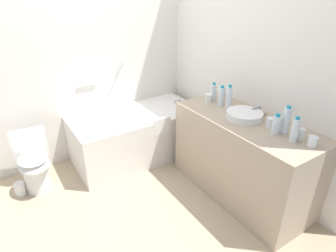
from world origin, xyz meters
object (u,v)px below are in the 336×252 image
at_px(water_bottle_2, 221,96).
at_px(toilet_paper_roll, 20,189).
at_px(toilet, 34,163).
at_px(drinking_glass_1, 313,141).
at_px(bathtub, 137,133).
at_px(drinking_glass_3, 208,98).
at_px(drinking_glass_0, 301,134).
at_px(drinking_glass_2, 270,122).
at_px(water_bottle_1, 213,92).
at_px(water_bottle_4, 229,97).
at_px(water_bottle_5, 295,130).
at_px(sink_faucet, 259,110).
at_px(water_bottle_0, 276,125).
at_px(water_bottle_3, 286,120).
at_px(sink_basin, 244,115).

distance_m(water_bottle_2, toilet_paper_roll, 2.37).
xyz_separation_m(toilet, drinking_glass_1, (1.86, -1.88, 0.59)).
relative_size(bathtub, drinking_glass_3, 18.27).
bearing_deg(bathtub, drinking_glass_0, -70.14).
distance_m(water_bottle_2, drinking_glass_2, 0.63).
xyz_separation_m(water_bottle_1, drinking_glass_2, (-0.01, -0.79, -0.05)).
bearing_deg(bathtub, water_bottle_4, -56.01).
relative_size(bathtub, toilet_paper_roll, 11.50).
xyz_separation_m(water_bottle_5, drinking_glass_2, (0.06, 0.28, -0.06)).
bearing_deg(water_bottle_1, water_bottle_5, -93.83).
xyz_separation_m(bathtub, water_bottle_1, (0.63, -0.68, 0.64)).
distance_m(water_bottle_4, water_bottle_5, 0.83).
xyz_separation_m(sink_faucet, drinking_glass_2, (-0.14, -0.25, 0.00)).
bearing_deg(water_bottle_4, drinking_glass_3, 107.54).
relative_size(drinking_glass_0, drinking_glass_3, 1.14).
height_order(sink_faucet, water_bottle_2, water_bottle_2).
bearing_deg(toilet, toilet_paper_roll, -79.41).
bearing_deg(toilet_paper_roll, sink_faucet, -28.60).
distance_m(water_bottle_0, drinking_glass_2, 0.14).
distance_m(water_bottle_3, drinking_glass_3, 0.93).
distance_m(water_bottle_4, toilet_paper_roll, 2.43).
height_order(toilet, drinking_glass_0, drinking_glass_0).
bearing_deg(drinking_glass_2, toilet, 141.69).
bearing_deg(drinking_glass_0, water_bottle_1, 90.25).
xyz_separation_m(bathtub, drinking_glass_2, (0.62, -1.48, 0.59)).
bearing_deg(toilet_paper_roll, drinking_glass_3, -18.64).
bearing_deg(sink_faucet, sink_basin, -180.00).
distance_m(water_bottle_4, drinking_glass_0, 0.84).
xyz_separation_m(water_bottle_2, drinking_glass_0, (0.04, -0.92, -0.05)).
height_order(bathtub, sink_basin, bathtub).
distance_m(water_bottle_5, drinking_glass_0, 0.10).
bearing_deg(water_bottle_1, bathtub, 132.93).
xyz_separation_m(bathtub, water_bottle_0, (0.55, -1.59, 0.63)).
relative_size(water_bottle_4, drinking_glass_2, 2.85).
bearing_deg(sink_faucet, water_bottle_0, -119.74).
relative_size(sink_basin, water_bottle_1, 1.70).
bearing_deg(bathtub, water_bottle_5, -72.27).
bearing_deg(water_bottle_1, water_bottle_3, -90.47).
distance_m(toilet, water_bottle_1, 2.09).
distance_m(water_bottle_3, water_bottle_4, 0.69).
bearing_deg(water_bottle_5, water_bottle_0, 93.41).
height_order(water_bottle_3, water_bottle_5, water_bottle_3).
height_order(toilet, water_bottle_5, water_bottle_5).
height_order(bathtub, drinking_glass_0, bathtub).
relative_size(drinking_glass_2, drinking_glass_3, 0.98).
relative_size(water_bottle_3, water_bottle_4, 1.04).
bearing_deg(drinking_glass_0, drinking_glass_2, 93.02).
distance_m(bathtub, drinking_glass_3, 1.07).
relative_size(sink_basin, sink_faucet, 2.28).
relative_size(bathtub, water_bottle_1, 7.87).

